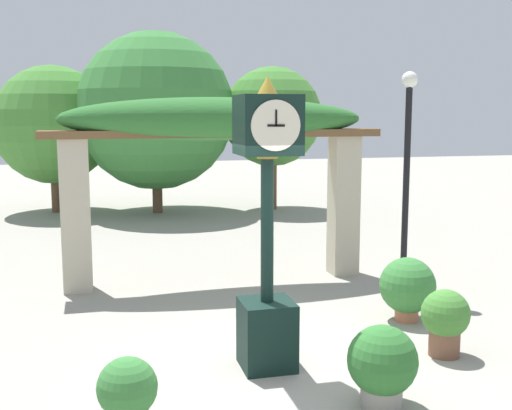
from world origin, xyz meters
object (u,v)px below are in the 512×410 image
at_px(potted_plant_near_right, 407,287).
at_px(lamp_post, 407,157).
at_px(pedestal_clock, 267,227).
at_px(potted_plant_near_left, 382,364).
at_px(potted_plant_far_right, 127,393).
at_px(potted_plant_far_left, 445,319).

relative_size(potted_plant_near_right, lamp_post, 0.26).
relative_size(pedestal_clock, potted_plant_near_left, 3.99).
xyz_separation_m(potted_plant_near_right, potted_plant_far_right, (-3.86, -2.24, -0.10)).
bearing_deg(lamp_post, potted_plant_far_left, -106.55).
height_order(pedestal_clock, potted_plant_far_left, pedestal_clock).
bearing_deg(potted_plant_far_left, lamp_post, 73.45).
bearing_deg(lamp_post, potted_plant_near_left, -119.64).
height_order(pedestal_clock, potted_plant_far_right, pedestal_clock).
xyz_separation_m(potted_plant_near_right, potted_plant_far_left, (-0.17, -1.27, -0.03)).
distance_m(potted_plant_far_right, lamp_post, 5.95).
bearing_deg(potted_plant_near_right, potted_plant_far_left, -97.51).
bearing_deg(potted_plant_far_left, potted_plant_near_left, -141.24).
relative_size(potted_plant_far_left, lamp_post, 0.23).
relative_size(potted_plant_near_left, lamp_post, 0.23).
height_order(pedestal_clock, potted_plant_near_right, pedestal_clock).
xyz_separation_m(pedestal_clock, potted_plant_far_left, (2.11, -0.17, -1.15)).
height_order(potted_plant_far_left, lamp_post, lamp_post).
bearing_deg(potted_plant_near_right, pedestal_clock, -154.37).
bearing_deg(potted_plant_near_right, potted_plant_far_right, -149.83).
distance_m(potted_plant_far_left, lamp_post, 3.16).
distance_m(potted_plant_near_right, potted_plant_far_right, 4.47).
relative_size(potted_plant_near_left, potted_plant_far_left, 1.02).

